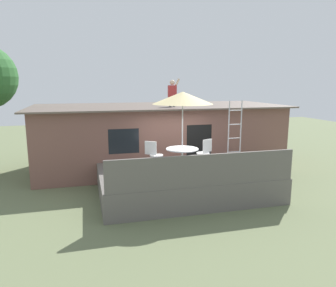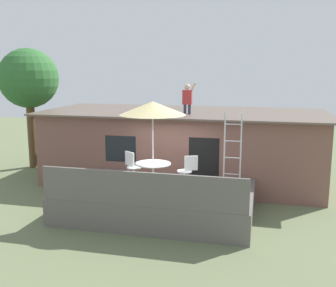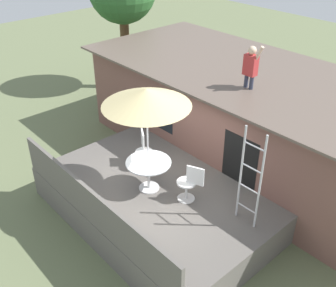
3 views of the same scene
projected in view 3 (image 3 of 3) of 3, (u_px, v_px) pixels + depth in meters
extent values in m
plane|color=#66704C|center=(158.00, 214.00, 9.86)|extent=(40.00, 40.00, 0.00)
cube|color=brown|center=(255.00, 121.00, 11.24)|extent=(10.00, 4.00, 2.62)
cube|color=#66564C|center=(260.00, 76.00, 10.54)|extent=(10.50, 4.50, 0.06)
cube|color=black|center=(160.00, 113.00, 11.11)|extent=(1.10, 0.03, 0.90)
cube|color=black|center=(239.00, 173.00, 9.54)|extent=(1.00, 0.03, 2.00)
cube|color=#605B56|center=(158.00, 201.00, 9.66)|extent=(5.53, 3.67, 0.80)
cube|color=#605B56|center=(91.00, 206.00, 8.19)|extent=(5.43, 0.08, 0.90)
cylinder|color=silver|center=(149.00, 188.00, 9.44)|extent=(0.48, 0.48, 0.03)
cylinder|color=silver|center=(149.00, 175.00, 9.25)|extent=(0.07, 0.07, 0.71)
cylinder|color=silver|center=(148.00, 162.00, 9.06)|extent=(1.04, 1.04, 0.03)
cylinder|color=silver|center=(148.00, 145.00, 8.82)|extent=(0.04, 0.04, 2.40)
cone|color=beige|center=(146.00, 97.00, 8.22)|extent=(1.90, 1.90, 0.38)
cylinder|color=silver|center=(241.00, 173.00, 8.07)|extent=(0.04, 0.04, 2.20)
cylinder|color=silver|center=(260.00, 184.00, 7.76)|extent=(0.04, 0.04, 2.20)
cylinder|color=silver|center=(246.00, 208.00, 8.31)|extent=(0.48, 0.03, 0.03)
cylinder|color=silver|center=(249.00, 189.00, 8.05)|extent=(0.48, 0.03, 0.03)
cylinder|color=silver|center=(252.00, 168.00, 7.79)|extent=(0.48, 0.03, 0.03)
cylinder|color=silver|center=(255.00, 146.00, 7.53)|extent=(0.48, 0.03, 0.03)
cylinder|color=#33384C|center=(246.00, 81.00, 9.75)|extent=(0.10, 0.10, 0.34)
cylinder|color=#33384C|center=(251.00, 83.00, 9.65)|extent=(0.10, 0.10, 0.34)
cube|color=#B73333|center=(251.00, 65.00, 9.48)|extent=(0.32, 0.20, 0.50)
sphere|color=beige|center=(252.00, 50.00, 9.30)|extent=(0.20, 0.20, 0.20)
cylinder|color=beige|center=(258.00, 55.00, 9.21)|extent=(0.26, 0.08, 0.44)
cylinder|color=silver|center=(145.00, 167.00, 10.18)|extent=(0.40, 0.40, 0.02)
cylinder|color=silver|center=(144.00, 160.00, 10.06)|extent=(0.06, 0.06, 0.44)
cylinder|color=silver|center=(144.00, 152.00, 9.94)|extent=(0.44, 0.44, 0.04)
cube|color=silver|center=(143.00, 140.00, 9.99)|extent=(0.36, 0.25, 0.44)
cylinder|color=silver|center=(186.00, 198.00, 9.11)|extent=(0.40, 0.40, 0.02)
cylinder|color=silver|center=(186.00, 191.00, 8.99)|extent=(0.06, 0.06, 0.44)
cylinder|color=silver|center=(186.00, 182.00, 8.87)|extent=(0.44, 0.44, 0.04)
cube|color=silver|center=(195.00, 176.00, 8.68)|extent=(0.38, 0.20, 0.44)
cylinder|color=brown|center=(125.00, 47.00, 15.69)|extent=(0.35, 0.35, 3.34)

